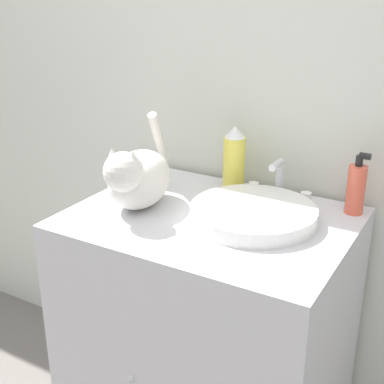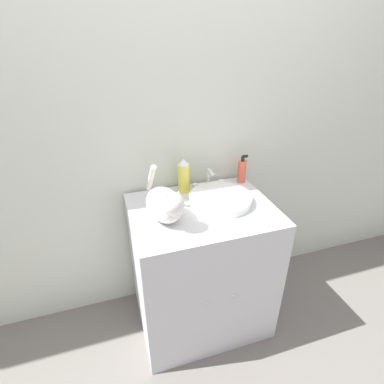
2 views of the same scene
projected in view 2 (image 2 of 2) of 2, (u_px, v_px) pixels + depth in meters
name	position (u px, v px, depth m)	size (l,w,h in m)	color
ground_plane	(217.00, 354.00, 1.75)	(8.00, 8.00, 0.00)	slate
wall_back	(184.00, 115.00, 1.67)	(6.00, 0.05, 2.50)	silver
vanity_cabinet	(201.00, 268.00, 1.79)	(0.76, 0.60, 0.83)	silver
sink_basin	(220.00, 199.00, 1.64)	(0.34, 0.34, 0.04)	white
faucet	(209.00, 180.00, 1.77)	(0.20, 0.08, 0.13)	silver
cat	(165.00, 204.00, 1.45)	(0.21, 0.37, 0.25)	silver
soap_bottle	(242.00, 171.00, 1.83)	(0.05, 0.05, 0.18)	#EF6047
spray_bottle	(184.00, 176.00, 1.72)	(0.07, 0.07, 0.20)	#EADB4C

